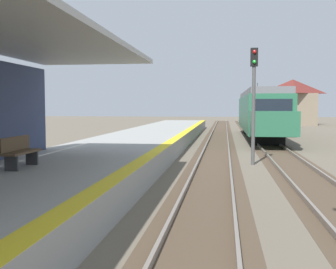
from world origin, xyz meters
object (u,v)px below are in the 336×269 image
at_px(approaching_train, 261,112).
at_px(distant_trackside_house, 292,101).
at_px(platform_bench, 20,151).
at_px(rail_signal_post, 254,94).

height_order(approaching_train, distant_trackside_house, distant_trackside_house).
distance_m(approaching_train, distant_trackside_house, 26.43).
distance_m(approaching_train, platform_bench, 25.40).
bearing_deg(approaching_train, platform_bench, -109.94).
xyz_separation_m(rail_signal_post, platform_bench, (-6.99, -7.95, -1.82)).
distance_m(rail_signal_post, platform_bench, 10.74).
height_order(approaching_train, rail_signal_post, rail_signal_post).
bearing_deg(approaching_train, distant_trackside_house, 75.74).
bearing_deg(rail_signal_post, distant_trackside_house, 78.86).
height_order(approaching_train, platform_bench, approaching_train).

